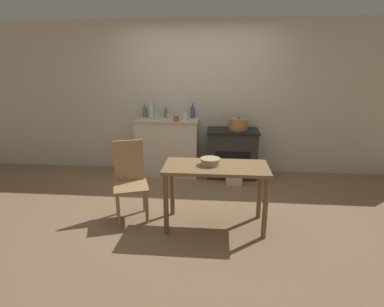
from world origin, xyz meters
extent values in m
plane|color=#896B4C|center=(0.00, 0.00, 0.00)|extent=(14.00, 14.00, 0.00)
cube|color=beige|center=(0.00, 1.58, 1.27)|extent=(8.00, 0.07, 2.55)
cube|color=beige|center=(-0.49, 1.29, 0.46)|extent=(1.02, 0.52, 0.93)
cube|color=#B6AD9C|center=(-0.49, 1.29, 0.94)|extent=(1.05, 0.55, 0.03)
cube|color=#2D2B28|center=(0.60, 1.29, 0.38)|extent=(0.80, 0.52, 0.76)
cube|color=black|center=(0.60, 1.29, 0.78)|extent=(0.84, 0.56, 0.04)
cube|color=black|center=(0.60, 1.02, 0.34)|extent=(0.56, 0.01, 0.32)
cube|color=olive|center=(0.34, -0.42, 0.72)|extent=(1.17, 0.55, 0.03)
cylinder|color=brown|center=(-0.19, -0.65, 0.35)|extent=(0.06, 0.06, 0.71)
cylinder|color=brown|center=(0.88, -0.65, 0.35)|extent=(0.06, 0.06, 0.71)
cylinder|color=brown|center=(-0.19, -0.19, 0.35)|extent=(0.06, 0.06, 0.71)
cylinder|color=brown|center=(0.88, -0.19, 0.35)|extent=(0.06, 0.06, 0.71)
cube|color=#A87F56|center=(-0.67, -0.35, 0.42)|extent=(0.51, 0.51, 0.03)
cube|color=#A87F56|center=(-0.73, -0.17, 0.69)|extent=(0.35, 0.15, 0.51)
cylinder|color=#A87F56|center=(-0.77, -0.56, 0.20)|extent=(0.04, 0.04, 0.41)
cylinder|color=#A87F56|center=(-0.46, -0.45, 0.20)|extent=(0.04, 0.04, 0.41)
cylinder|color=#A87F56|center=(-0.88, -0.25, 0.20)|extent=(0.04, 0.04, 0.41)
cylinder|color=#A87F56|center=(-0.57, -0.14, 0.20)|extent=(0.04, 0.04, 0.41)
cube|color=beige|center=(0.63, 0.88, 0.15)|extent=(0.25, 0.18, 0.30)
cylinder|color=#B77A47|center=(0.69, 1.28, 0.88)|extent=(0.31, 0.31, 0.17)
cylinder|color=#B77A47|center=(0.69, 1.28, 0.98)|extent=(0.32, 0.32, 0.02)
sphere|color=black|center=(0.69, 1.28, 1.00)|extent=(0.02, 0.02, 0.02)
cylinder|color=tan|center=(0.28, -0.39, 0.78)|extent=(0.21, 0.21, 0.08)
cylinder|color=tan|center=(0.28, -0.39, 0.81)|extent=(0.23, 0.23, 0.01)
cylinder|color=silver|center=(-0.79, 1.42, 1.07)|extent=(0.08, 0.08, 0.21)
cylinder|color=silver|center=(-0.79, 1.42, 1.21)|extent=(0.03, 0.03, 0.08)
cylinder|color=#517F5B|center=(-0.91, 1.45, 1.04)|extent=(0.07, 0.07, 0.17)
cylinder|color=#517F5B|center=(-0.91, 1.45, 1.16)|extent=(0.03, 0.03, 0.07)
cylinder|color=#3D5675|center=(-0.08, 1.45, 1.05)|extent=(0.08, 0.08, 0.17)
cylinder|color=#3D5675|center=(-0.08, 1.45, 1.17)|extent=(0.03, 0.03, 0.07)
cylinder|color=#517F5B|center=(-0.54, 1.46, 1.02)|extent=(0.06, 0.06, 0.13)
cylinder|color=#517F5B|center=(-0.54, 1.46, 1.11)|extent=(0.02, 0.02, 0.05)
cylinder|color=silver|center=(-0.19, 1.21, 1.01)|extent=(0.08, 0.08, 0.10)
cylinder|color=beige|center=(-0.67, 1.26, 1.00)|extent=(0.07, 0.07, 0.08)
cylinder|color=#B74C42|center=(-0.31, 1.11, 1.00)|extent=(0.09, 0.09, 0.09)
cylinder|color=beige|center=(-0.44, 1.22, 1.01)|extent=(0.07, 0.07, 0.10)
camera|label=1|loc=(0.36, -3.60, 1.81)|focal=28.00mm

